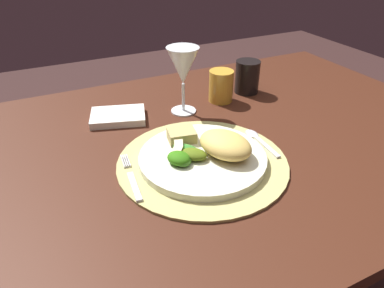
{
  "coord_description": "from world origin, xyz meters",
  "views": [
    {
      "loc": [
        -0.35,
        -0.62,
        1.17
      ],
      "look_at": [
        -0.07,
        -0.03,
        0.76
      ],
      "focal_mm": 33.12,
      "sensor_mm": 36.0,
      "label": 1
    }
  ],
  "objects_px": {
    "fork": "(132,178)",
    "dining_table": "(211,175)",
    "wine_glass": "(184,67)",
    "amber_tumbler": "(221,86)",
    "napkin": "(118,116)",
    "dinner_plate": "(202,158)",
    "spoon": "(257,138)",
    "dark_tumbler": "(247,77)"
  },
  "relations": [
    {
      "from": "fork",
      "to": "dining_table",
      "type": "bearing_deg",
      "value": 19.44
    },
    {
      "from": "fork",
      "to": "wine_glass",
      "type": "xyz_separation_m",
      "value": [
        0.22,
        0.24,
        0.11
      ]
    },
    {
      "from": "wine_glass",
      "to": "amber_tumbler",
      "type": "bearing_deg",
      "value": 8.67
    },
    {
      "from": "dining_table",
      "to": "napkin",
      "type": "bearing_deg",
      "value": 132.0
    },
    {
      "from": "fork",
      "to": "napkin",
      "type": "xyz_separation_m",
      "value": [
        0.05,
        0.27,
        0.0
      ]
    },
    {
      "from": "fork",
      "to": "amber_tumbler",
      "type": "bearing_deg",
      "value": 36.47
    },
    {
      "from": "dining_table",
      "to": "dinner_plate",
      "type": "bearing_deg",
      "value": -129.54
    },
    {
      "from": "wine_glass",
      "to": "fork",
      "type": "bearing_deg",
      "value": -133.41
    },
    {
      "from": "dining_table",
      "to": "spoon",
      "type": "distance_m",
      "value": 0.15
    },
    {
      "from": "napkin",
      "to": "wine_glass",
      "type": "xyz_separation_m",
      "value": [
        0.17,
        -0.03,
        0.11
      ]
    },
    {
      "from": "dinner_plate",
      "to": "spoon",
      "type": "bearing_deg",
      "value": 8.74
    },
    {
      "from": "dark_tumbler",
      "to": "dining_table",
      "type": "bearing_deg",
      "value": -138.76
    },
    {
      "from": "dining_table",
      "to": "napkin",
      "type": "distance_m",
      "value": 0.28
    },
    {
      "from": "dark_tumbler",
      "to": "wine_glass",
      "type": "bearing_deg",
      "value": -170.04
    },
    {
      "from": "spoon",
      "to": "dining_table",
      "type": "bearing_deg",
      "value": 147.0
    },
    {
      "from": "spoon",
      "to": "amber_tumbler",
      "type": "xyz_separation_m",
      "value": [
        0.04,
        0.23,
        0.04
      ]
    },
    {
      "from": "dinner_plate",
      "to": "wine_glass",
      "type": "relative_size",
      "value": 1.53
    },
    {
      "from": "amber_tumbler",
      "to": "spoon",
      "type": "bearing_deg",
      "value": -98.94
    },
    {
      "from": "amber_tumbler",
      "to": "dark_tumbler",
      "type": "xyz_separation_m",
      "value": [
        0.1,
        0.02,
        0.0
      ]
    },
    {
      "from": "fork",
      "to": "napkin",
      "type": "height_order",
      "value": "napkin"
    },
    {
      "from": "dinner_plate",
      "to": "dark_tumbler",
      "type": "height_order",
      "value": "dark_tumbler"
    },
    {
      "from": "dinner_plate",
      "to": "wine_glass",
      "type": "height_order",
      "value": "wine_glass"
    },
    {
      "from": "napkin",
      "to": "wine_glass",
      "type": "height_order",
      "value": "wine_glass"
    },
    {
      "from": "wine_glass",
      "to": "dark_tumbler",
      "type": "bearing_deg",
      "value": 9.96
    },
    {
      "from": "dining_table",
      "to": "dark_tumbler",
      "type": "xyz_separation_m",
      "value": [
        0.23,
        0.2,
        0.15
      ]
    },
    {
      "from": "spoon",
      "to": "wine_glass",
      "type": "xyz_separation_m",
      "value": [
        -0.08,
        0.22,
        0.11
      ]
    },
    {
      "from": "dinner_plate",
      "to": "spoon",
      "type": "distance_m",
      "value": 0.16
    },
    {
      "from": "fork",
      "to": "spoon",
      "type": "bearing_deg",
      "value": 3.81
    },
    {
      "from": "fork",
      "to": "amber_tumbler",
      "type": "height_order",
      "value": "amber_tumbler"
    },
    {
      "from": "fork",
      "to": "dark_tumbler",
      "type": "height_order",
      "value": "dark_tumbler"
    },
    {
      "from": "dining_table",
      "to": "dark_tumbler",
      "type": "bearing_deg",
      "value": 41.24
    },
    {
      "from": "fork",
      "to": "napkin",
      "type": "relative_size",
      "value": 1.15
    },
    {
      "from": "dining_table",
      "to": "fork",
      "type": "xyz_separation_m",
      "value": [
        -0.22,
        -0.08,
        0.11
      ]
    },
    {
      "from": "dining_table",
      "to": "fork",
      "type": "bearing_deg",
      "value": -160.56
    },
    {
      "from": "napkin",
      "to": "amber_tumbler",
      "type": "bearing_deg",
      "value": -2.52
    },
    {
      "from": "spoon",
      "to": "wine_glass",
      "type": "bearing_deg",
      "value": 111.36
    },
    {
      "from": "spoon",
      "to": "amber_tumbler",
      "type": "bearing_deg",
      "value": 81.06
    },
    {
      "from": "fork",
      "to": "dark_tumbler",
      "type": "xyz_separation_m",
      "value": [
        0.44,
        0.27,
        0.04
      ]
    },
    {
      "from": "spoon",
      "to": "wine_glass",
      "type": "distance_m",
      "value": 0.26
    },
    {
      "from": "dining_table",
      "to": "amber_tumbler",
      "type": "bearing_deg",
      "value": 54.83
    },
    {
      "from": "dinner_plate",
      "to": "amber_tumbler",
      "type": "bearing_deg",
      "value": 53.41
    },
    {
      "from": "wine_glass",
      "to": "dining_table",
      "type": "bearing_deg",
      "value": -91.29
    }
  ]
}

